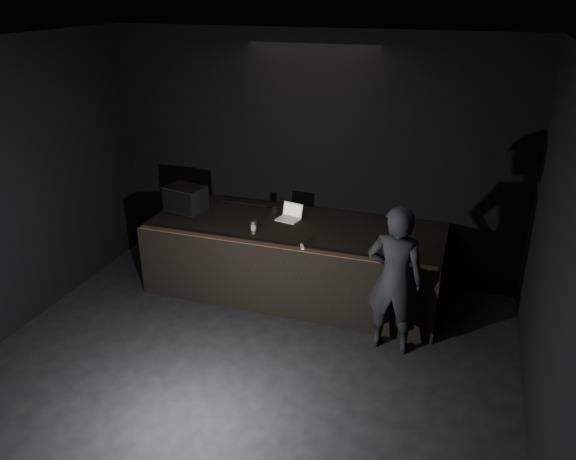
{
  "coord_description": "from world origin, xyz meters",
  "views": [
    {
      "loc": [
        2.14,
        -3.96,
        4.0
      ],
      "look_at": [
        0.05,
        2.3,
        1.12
      ],
      "focal_mm": 35.0,
      "sensor_mm": 36.0,
      "label": 1
    }
  ],
  "objects_px": {
    "stage_riser": "(295,258)",
    "laptop": "(290,215)",
    "beer_can": "(254,227)",
    "person": "(395,280)",
    "stage_monitor": "(185,199)"
  },
  "relations": [
    {
      "from": "person",
      "to": "beer_can",
      "type": "bearing_deg",
      "value": -11.56
    },
    {
      "from": "stage_riser",
      "to": "laptop",
      "type": "xyz_separation_m",
      "value": [
        -0.13,
        0.2,
        0.56
      ]
    },
    {
      "from": "stage_monitor",
      "to": "beer_can",
      "type": "distance_m",
      "value": 1.33
    },
    {
      "from": "beer_can",
      "to": "person",
      "type": "relative_size",
      "value": 0.09
    },
    {
      "from": "laptop",
      "to": "beer_can",
      "type": "bearing_deg",
      "value": -102.66
    },
    {
      "from": "stage_monitor",
      "to": "beer_can",
      "type": "bearing_deg",
      "value": -8.4
    },
    {
      "from": "stage_riser",
      "to": "laptop",
      "type": "distance_m",
      "value": 0.61
    },
    {
      "from": "laptop",
      "to": "person",
      "type": "relative_size",
      "value": 0.2
    },
    {
      "from": "stage_riser",
      "to": "beer_can",
      "type": "distance_m",
      "value": 0.84
    },
    {
      "from": "laptop",
      "to": "stage_riser",
      "type": "bearing_deg",
      "value": -43.77
    },
    {
      "from": "stage_monitor",
      "to": "person",
      "type": "relative_size",
      "value": 0.33
    },
    {
      "from": "stage_monitor",
      "to": "beer_can",
      "type": "xyz_separation_m",
      "value": [
        1.24,
        -0.46,
        -0.09
      ]
    },
    {
      "from": "laptop",
      "to": "beer_can",
      "type": "distance_m",
      "value": 0.7
    },
    {
      "from": "stage_monitor",
      "to": "laptop",
      "type": "height_order",
      "value": "stage_monitor"
    },
    {
      "from": "stage_riser",
      "to": "stage_monitor",
      "type": "xyz_separation_m",
      "value": [
        -1.67,
        0.03,
        0.68
      ]
    }
  ]
}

